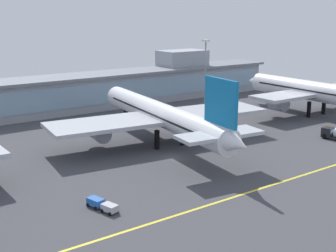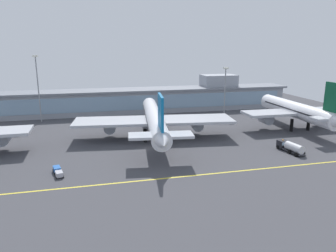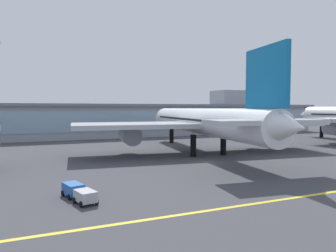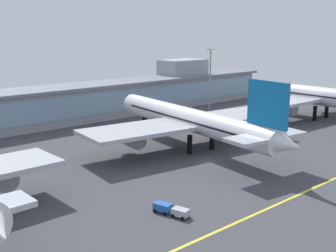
% 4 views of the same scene
% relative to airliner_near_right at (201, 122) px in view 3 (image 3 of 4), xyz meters
% --- Properties ---
extents(ground_plane, '(207.12, 207.12, 0.00)m').
position_rel_airliner_near_right_xyz_m(ground_plane, '(-4.18, -9.58, -6.28)').
color(ground_plane, '#424247').
extents(taxiway_centreline_stripe, '(165.70, 0.50, 0.01)m').
position_rel_airliner_near_right_xyz_m(taxiway_centreline_stripe, '(-4.18, -31.58, -6.28)').
color(taxiway_centreline_stripe, yellow).
rests_on(taxiway_centreline_stripe, ground).
extents(terminal_building, '(150.94, 14.00, 15.58)m').
position_rel_airliner_near_right_xyz_m(terminal_building, '(-2.03, 43.29, -0.67)').
color(terminal_building, '#9399A3').
rests_on(terminal_building, ground).
extents(airliner_near_right, '(51.10, 60.02, 17.26)m').
position_rel_airliner_near_right_xyz_m(airliner_near_right, '(0.00, 0.00, 0.00)').
color(airliner_near_right, black).
rests_on(airliner_near_right, ground).
extents(baggage_tug_near, '(2.94, 5.80, 1.40)m').
position_rel_airliner_near_right_xyz_m(baggage_tug_near, '(-27.33, -23.59, -5.49)').
color(baggage_tug_near, black).
rests_on(baggage_tug_near, ground).
extents(apron_light_mast_centre, '(1.80, 1.80, 20.23)m').
position_rel_airliner_near_right_xyz_m(apron_light_mast_centre, '(36.05, 28.08, 7.27)').
color(apron_light_mast_centre, gray).
rests_on(apron_light_mast_centre, ground).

